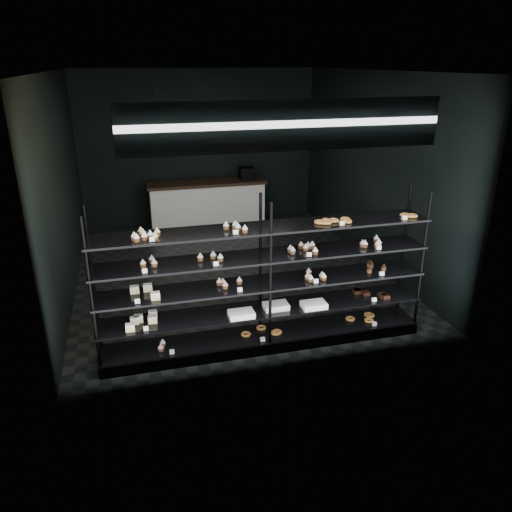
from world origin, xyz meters
name	(u,v)px	position (x,y,z in m)	size (l,w,h in m)	color
room	(228,178)	(0.00, 0.00, 1.60)	(5.01, 6.01, 3.20)	black
display_shelf	(263,300)	(-0.10, -2.45, 0.63)	(4.00, 0.50, 1.91)	black
signage	(287,125)	(0.00, -2.93, 2.75)	(3.30, 0.05, 0.50)	#0D0B3B
pendant_lamp	(156,140)	(-1.19, -1.54, 2.45)	(0.34, 0.34, 0.90)	black
service_counter	(208,204)	(0.06, 2.50, 0.50)	(2.47, 0.65, 1.23)	silver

